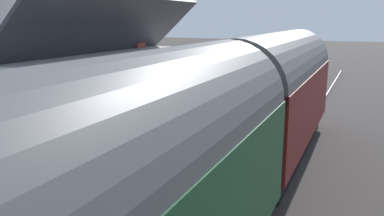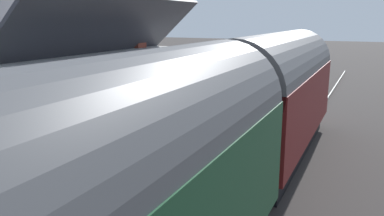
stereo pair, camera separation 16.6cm
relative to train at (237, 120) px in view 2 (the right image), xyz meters
name	(u,v)px [view 2 (the right image)]	position (x,y,z in m)	size (l,w,h in m)	color
ground_plane	(237,161)	(2.78, 0.90, -2.21)	(160.00, 160.00, 0.00)	#383330
platform	(146,136)	(2.78, 4.53, -1.81)	(32.00, 5.27, 0.81)	gray
platform_edge_coping	(205,134)	(2.78, 2.08, -1.40)	(32.00, 0.36, 0.02)	beige
rail_near	(284,166)	(2.78, -0.72, -2.14)	(52.00, 0.08, 0.14)	gray
rail_far	(242,159)	(2.78, 0.72, -2.14)	(52.00, 0.08, 0.14)	gray
train	(237,120)	(0.00, 0.00, 0.00)	(17.46, 2.73, 4.32)	black
station_building	(94,93)	(0.62, 5.13, 0.19)	(8.19, 3.81, 5.84)	white
bench_platform_end	(246,83)	(11.52, 3.34, -0.93)	(1.41, 0.47, 0.88)	#26727F
bench_near_building	(228,89)	(9.26, 3.57, -0.93)	(1.41, 0.47, 0.88)	#26727F
bench_mid_platform	(253,78)	(13.52, 3.50, -0.93)	(1.41, 0.47, 0.88)	#26727F
bench_by_lamp	(208,97)	(6.71, 3.64, -0.93)	(1.41, 0.48, 0.88)	#26727F
planter_corner_building	(210,90)	(8.18, 4.16, -0.89)	(0.59, 0.59, 0.98)	#9E5138
planter_edge_near	(191,96)	(7.04, 4.66, -0.99)	(0.54, 0.54, 0.84)	black
planter_bench_left	(207,79)	(12.95, 6.33, -1.12)	(0.84, 0.32, 0.60)	gray
planter_under_sign	(6,202)	(-4.28, 3.56, -1.14)	(1.06, 0.32, 0.56)	teal
planter_bench_right	(225,82)	(12.51, 4.93, -1.13)	(1.01, 0.32, 0.58)	teal
tree_far_left	(126,21)	(11.29, 11.10, 2.40)	(3.17, 2.98, 6.49)	#4C3828
tree_behind_building	(21,17)	(8.08, 16.47, 2.64)	(2.99, 3.13, 6.36)	#4C3828
tree_far_right	(51,7)	(4.80, 10.79, 3.10)	(3.02, 3.07, 7.30)	#4C3828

